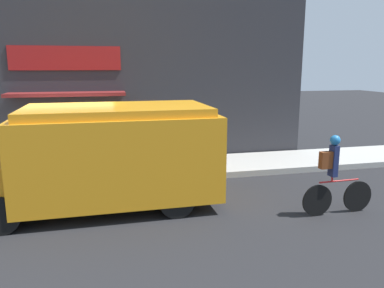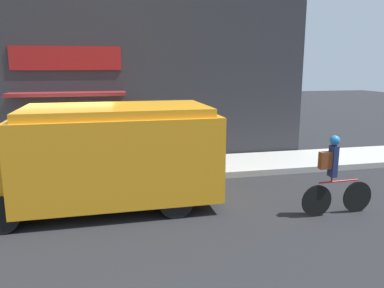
# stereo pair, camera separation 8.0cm
# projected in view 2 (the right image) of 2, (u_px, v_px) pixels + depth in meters

# --- Properties ---
(ground_plane) EXTENTS (70.00, 70.00, 0.00)m
(ground_plane) POSITION_uv_depth(u_px,v_px,m) (68.00, 189.00, 9.81)
(ground_plane) COLOR #232326
(sidewalk) EXTENTS (28.00, 2.21, 0.18)m
(sidewalk) POSITION_uv_depth(u_px,v_px,m) (72.00, 174.00, 10.84)
(sidewalk) COLOR #ADAAA3
(sidewalk) RESTS_ON ground_plane
(storefront) EXTENTS (15.63, 0.98, 5.49)m
(storefront) POSITION_uv_depth(u_px,v_px,m) (69.00, 80.00, 11.49)
(storefront) COLOR #2D2D33
(storefront) RESTS_ON ground_plane
(school_bus) EXTENTS (5.56, 2.87, 2.30)m
(school_bus) POSITION_uv_depth(u_px,v_px,m) (104.00, 155.00, 8.43)
(school_bus) COLOR orange
(school_bus) RESTS_ON ground_plane
(cyclist) EXTENTS (1.70, 0.21, 1.75)m
(cyclist) POSITION_uv_depth(u_px,v_px,m) (334.00, 178.00, 7.96)
(cyclist) COLOR black
(cyclist) RESTS_ON ground_plane
(trash_bin) EXTENTS (0.51, 0.51, 0.93)m
(trash_bin) POSITION_uv_depth(u_px,v_px,m) (111.00, 148.00, 11.70)
(trash_bin) COLOR #38383D
(trash_bin) RESTS_ON sidewalk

